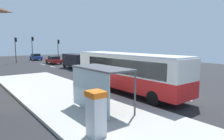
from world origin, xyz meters
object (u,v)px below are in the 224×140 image
Objects in this scene: sedan_far at (54,60)px; ticket_machine at (96,113)px; recycling_bin_green at (98,87)px; traffic_light_far_side at (16,46)px; traffic_light_near_side at (58,47)px; traffic_light_median at (33,45)px; bus at (127,70)px; recycling_bin_orange at (103,89)px; bus_shelter at (97,78)px; white_van at (75,60)px; sedan_near at (36,57)px.

sedan_far is 2.28× the size of ticket_machine.
traffic_light_far_side is at bearing 88.00° from recycling_bin_green.
traffic_light_far_side reaches higher than traffic_light_near_side.
sedan_far is 0.82× the size of traffic_light_median.
ticket_machine reaches higher than recycling_bin_green.
sedan_far is at bearing -74.23° from traffic_light_median.
bus is at bearing -13.40° from recycling_bin_green.
ticket_machine reaches higher than recycling_bin_orange.
traffic_light_far_side reaches higher than bus_shelter.
recycling_bin_orange is 0.18× the size of traffic_light_far_side.
traffic_light_near_side is (7.21, 31.17, 1.36)m from bus.
white_van is 1.01× the size of traffic_light_far_side.
sedan_far is 0.92× the size of traffic_light_near_side.
sedan_far reaches higher than recycling_bin_orange.
traffic_light_far_side is (5.18, 37.43, 2.26)m from ticket_machine.
traffic_light_far_side is at bearing 174.69° from traffic_light_near_side.
recycling_bin_green is at bearing 166.60° from bus.
sedan_near is (4.01, 37.13, -1.05)m from bus.
recycling_bin_green is (4.08, 6.06, -0.52)m from ticket_machine.
traffic_light_near_side is 8.64m from traffic_light_far_side.
sedan_far is 8.45m from traffic_light_far_side.
bus_shelter is (-3.31, -34.68, -1.34)m from traffic_light_far_side.
recycling_bin_green is at bearing -111.36° from white_van.
sedan_near is 1.00× the size of sedan_far.
ticket_machine is 6.76m from recycling_bin_orange.
recycling_bin_green is at bearing -107.61° from traffic_light_near_side.
ticket_machine is 37.86m from traffic_light_far_side.
white_van is 18.24m from recycling_bin_orange.
traffic_light_near_side is at bearing -5.31° from traffic_light_far_side.
traffic_light_near_side is at bearing 72.39° from recycling_bin_green.
sedan_near is at bearing 83.83° from bus.
white_van is at bearing 77.01° from bus.
recycling_bin_green is (-6.50, -36.54, -0.14)m from sedan_near.
bus is 2.11× the size of white_van.
bus_shelter is (-8.71, -39.84, 1.31)m from sedan_near.
bus is 11.63× the size of recycling_bin_orange.
bus_shelter is (-8.61, -19.67, 0.75)m from white_van.
white_van reaches higher than sedan_far.
traffic_light_median reaches higher than bus.
white_van is 9.09m from sedan_far.
bus reaches higher than sedan_near.
recycling_bin_orange is 32.21m from traffic_light_far_side.
bus_shelter is at bearing -100.86° from traffic_light_median.
bus_shelter is at bearing -123.78° from recycling_bin_green.
recycling_bin_green is 0.18× the size of traffic_light_far_side.
recycling_bin_orange is (-6.40, -17.06, -0.69)m from white_van.
traffic_light_median is (-5.11, 1.60, 0.37)m from traffic_light_near_side.
traffic_light_median is (-1.81, 15.81, 2.23)m from white_van.
white_van is 1.31× the size of bus_shelter.
traffic_light_median is (4.59, 32.17, 2.92)m from recycling_bin_green.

